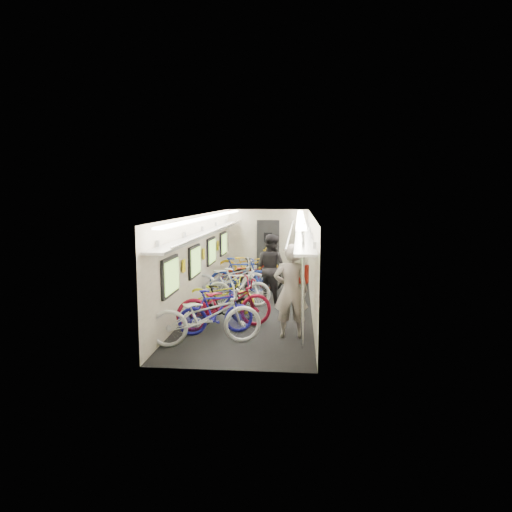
% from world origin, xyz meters
% --- Properties ---
extents(train_car_shell, '(10.00, 10.00, 10.00)m').
position_xyz_m(train_car_shell, '(-0.36, 0.71, 1.66)').
color(train_car_shell, black).
rests_on(train_car_shell, ground).
extents(bicycle_0, '(2.30, 1.38, 1.14)m').
position_xyz_m(bicycle_0, '(-0.62, -3.71, 0.57)').
color(bicycle_0, silver).
rests_on(bicycle_0, ground).
extents(bicycle_1, '(1.65, 0.95, 0.96)m').
position_xyz_m(bicycle_1, '(-0.55, -3.02, 0.48)').
color(bicycle_1, '#1B1895').
rests_on(bicycle_1, ground).
extents(bicycle_2, '(2.25, 1.55, 1.12)m').
position_xyz_m(bicycle_2, '(-0.43, -2.59, 0.56)').
color(bicycle_2, maroon).
rests_on(bicycle_2, ground).
extents(bicycle_3, '(1.59, 0.98, 0.93)m').
position_xyz_m(bicycle_3, '(-0.52, -2.31, 0.46)').
color(bicycle_3, black).
rests_on(bicycle_3, ground).
extents(bicycle_4, '(1.83, 0.89, 0.92)m').
position_xyz_m(bicycle_4, '(-0.76, -1.25, 0.46)').
color(bicycle_4, yellow).
rests_on(bicycle_4, ground).
extents(bicycle_5, '(1.72, 0.57, 1.02)m').
position_xyz_m(bicycle_5, '(-0.40, -0.54, 0.51)').
color(bicycle_5, silver).
rests_on(bicycle_5, ground).
extents(bicycle_6, '(2.30, 1.34, 1.14)m').
position_xyz_m(bicycle_6, '(-0.78, 0.30, 0.57)').
color(bicycle_6, '#AAABAF').
rests_on(bicycle_6, ground).
extents(bicycle_7, '(1.86, 0.83, 1.08)m').
position_xyz_m(bicycle_7, '(-0.58, 1.07, 0.54)').
color(bicycle_7, navy).
rests_on(bicycle_7, ground).
extents(bicycle_8, '(1.79, 0.76, 0.92)m').
position_xyz_m(bicycle_8, '(-0.40, 1.75, 0.46)').
color(bicycle_8, maroon).
rests_on(bicycle_8, ground).
extents(bicycle_9, '(1.73, 0.82, 1.00)m').
position_xyz_m(bicycle_9, '(-0.13, 1.56, 0.50)').
color(bicycle_9, black).
rests_on(bicycle_9, ground).
extents(bicycle_10, '(2.21, 0.85, 1.14)m').
position_xyz_m(bicycle_10, '(-0.55, 3.00, 0.57)').
color(bicycle_10, gold).
rests_on(bicycle_10, ground).
extents(passenger_near, '(0.73, 0.50, 1.94)m').
position_xyz_m(passenger_near, '(1.02, -3.09, 0.97)').
color(passenger_near, gray).
rests_on(passenger_near, ground).
extents(passenger_mid, '(1.14, 1.09, 1.86)m').
position_xyz_m(passenger_mid, '(0.41, 0.15, 0.93)').
color(passenger_mid, black).
rests_on(passenger_mid, ground).
extents(backpack, '(0.29, 0.22, 0.38)m').
position_xyz_m(backpack, '(1.23, -2.84, 1.28)').
color(backpack, '#AF1E11').
rests_on(backpack, passenger_near).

